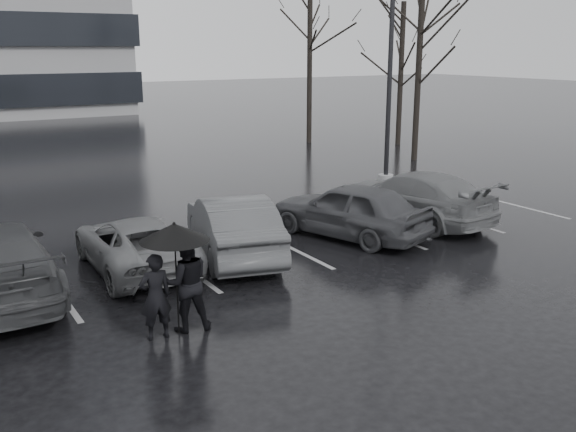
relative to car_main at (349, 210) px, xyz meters
The scene contains 13 objects.
ground 3.17m from the car_main, 141.83° to the right, with size 160.00×160.00×0.00m, color black.
car_main is the anchor object (origin of this frame).
car_west_a 3.33m from the car_main, behind, with size 1.56×4.49×1.48m, color #2E2F31.
car_west_b 5.63m from the car_main, behind, with size 1.97×4.26×1.18m, color #49494B.
car_east 2.53m from the car_main, ahead, with size 2.02×4.97×1.44m, color #49494B.
pedestrian_left 7.20m from the car_main, 153.59° to the right, with size 0.55×0.36×1.52m, color black.
pedestrian_right 6.65m from the car_main, 151.85° to the right, with size 0.86×0.67×1.76m, color black.
umbrella 6.94m from the car_main, 152.11° to the right, with size 1.19×1.19×2.01m.
lamp_post 8.59m from the car_main, 43.17° to the left, with size 0.54×0.54×9.93m.
stall_stripes 3.36m from the car_main, 169.55° to the left, with size 19.72×5.00×0.00m.
tree_east 12.96m from the car_main, 40.21° to the left, with size 0.26×0.26×8.00m, color black.
tree_ne 17.31m from the car_main, 45.04° to the left, with size 0.26×0.26×7.00m, color black.
tree_north 17.71m from the car_main, 60.40° to the left, with size 0.26×0.26×8.50m, color black.
Camera 1 is at (-7.36, -11.11, 4.84)m, focal length 40.00 mm.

